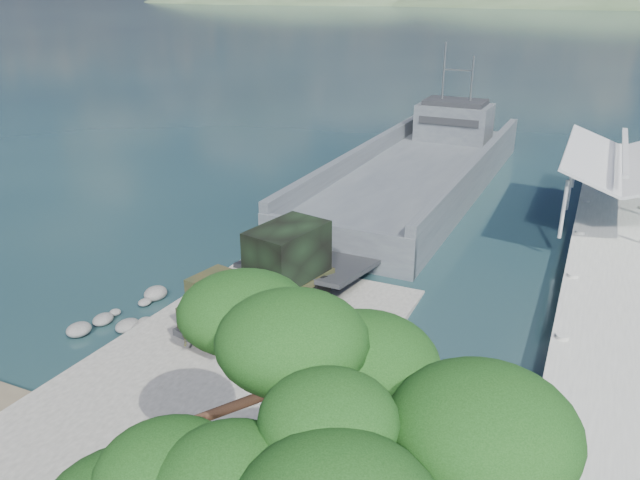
{
  "coord_description": "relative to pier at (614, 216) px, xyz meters",
  "views": [
    {
      "loc": [
        11.42,
        -18.58,
        13.64
      ],
      "look_at": [
        0.36,
        6.0,
        2.72
      ],
      "focal_mm": 35.0,
      "sensor_mm": 36.0,
      "label": 1
    }
  ],
  "objects": [
    {
      "name": "military_truck",
      "position": [
        -13.44,
        -16.41,
        0.69
      ],
      "size": [
        3.91,
        8.07,
        3.6
      ],
      "rotation": [
        0.0,
        0.0,
        -0.21
      ],
      "color": "black",
      "rests_on": "boat_ramp"
    },
    {
      "name": "boat_ramp",
      "position": [
        -13.0,
        -19.77,
        -1.35
      ],
      "size": [
        10.0,
        18.0,
        0.5
      ],
      "primitive_type": "cube",
      "color": "slate",
      "rests_on": "ground"
    },
    {
      "name": "pier",
      "position": [
        0.0,
        0.0,
        0.0
      ],
      "size": [
        6.4,
        44.0,
        6.1
      ],
      "color": "#A9A99F",
      "rests_on": "ground"
    },
    {
      "name": "soldier",
      "position": [
        -14.63,
        -20.52,
        -0.16
      ],
      "size": [
        0.82,
        0.73,
        1.89
      ],
      "primitive_type": "imported",
      "rotation": [
        0.0,
        0.0,
        0.52
      ],
      "color": "black",
      "rests_on": "boat_ramp"
    },
    {
      "name": "overhang_tree",
      "position": [
        -5.51,
        -28.77,
        4.66
      ],
      "size": [
        8.61,
        7.93,
        7.81
      ],
      "color": "black",
      "rests_on": "ground"
    },
    {
      "name": "ground",
      "position": [
        -13.0,
        -18.77,
        -1.6
      ],
      "size": [
        1400.0,
        1400.0,
        0.0
      ],
      "primitive_type": "plane",
      "color": "#172F39",
      "rests_on": "ground"
    },
    {
      "name": "landing_craft",
      "position": [
        -12.97,
        4.92,
        -0.75
      ],
      "size": [
        9.54,
        35.08,
        10.36
      ],
      "rotation": [
        0.0,
        0.0,
        -0.02
      ],
      "color": "#42474E",
      "rests_on": "ground"
    },
    {
      "name": "shoreline_rocks",
      "position": [
        -19.2,
        -18.27,
        -1.6
      ],
      "size": [
        3.2,
        5.6,
        0.9
      ],
      "primitive_type": null,
      "color": "#4F4F4C",
      "rests_on": "ground"
    }
  ]
}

